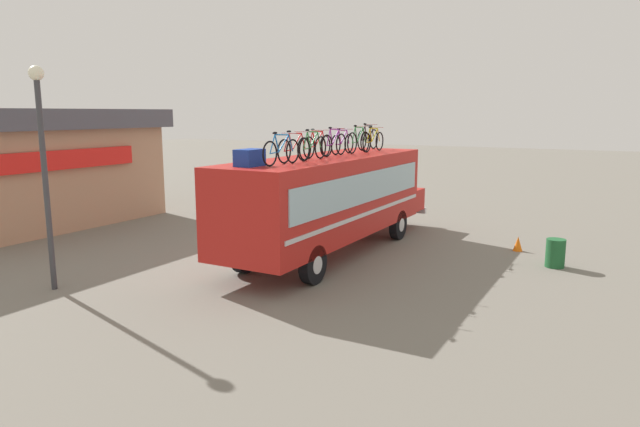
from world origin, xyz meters
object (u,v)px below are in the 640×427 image
object	(u,v)px
street_lamp	(43,153)
luggage_bag_1	(250,158)
trash_bin	(555,253)
bus	(332,197)
rooftop_bicycle_4	(317,145)
traffic_cone	(518,244)
rooftop_bicycle_7	(359,141)
rooftop_bicycle_6	(342,143)
rooftop_bicycle_5	(334,144)
rooftop_bicycle_9	(368,139)
rooftop_bicycle_1	(281,151)
rooftop_bicycle_2	(295,149)
rooftop_bicycle_8	(373,141)
rooftop_bicycle_3	(312,147)

from	to	relation	value
street_lamp	luggage_bag_1	bearing A→B (deg)	-56.93
trash_bin	bus	bearing A→B (deg)	105.00
rooftop_bicycle_4	trash_bin	distance (m)	7.68
bus	rooftop_bicycle_4	world-z (taller)	rooftop_bicycle_4
trash_bin	traffic_cone	distance (m)	2.00
luggage_bag_1	rooftop_bicycle_4	distance (m)	3.28
traffic_cone	luggage_bag_1	bearing A→B (deg)	143.16
rooftop_bicycle_7	rooftop_bicycle_6	bearing A→B (deg)	164.76
rooftop_bicycle_5	rooftop_bicycle_9	distance (m)	3.30
rooftop_bicycle_5	trash_bin	distance (m)	7.35
rooftop_bicycle_1	rooftop_bicycle_2	xyz separation A→B (m)	(0.87, 0.13, 0.00)
rooftop_bicycle_6	rooftop_bicycle_8	xyz separation A→B (m)	(1.65, -0.37, 0.01)
trash_bin	luggage_bag_1	bearing A→B (deg)	130.41
luggage_bag_1	rooftop_bicycle_3	distance (m)	2.47
traffic_cone	street_lamp	bearing A→B (deg)	135.99
luggage_bag_1	rooftop_bicycle_1	distance (m)	0.88
street_lamp	trash_bin	bearing A→B (deg)	-52.26
rooftop_bicycle_2	traffic_cone	size ratio (longest dim) A/B	3.64
rooftop_bicycle_8	rooftop_bicycle_4	bearing A→B (deg)	173.58
rooftop_bicycle_1	rooftop_bicycle_7	distance (m)	5.02
rooftop_bicycle_4	rooftop_bicycle_5	bearing A→B (deg)	-8.51
bus	rooftop_bicycle_3	world-z (taller)	rooftop_bicycle_3
rooftop_bicycle_3	rooftop_bicycle_9	distance (m)	5.00
rooftop_bicycle_7	street_lamp	distance (m)	9.64
rooftop_bicycle_6	luggage_bag_1	bearing A→B (deg)	178.48
street_lamp	rooftop_bicycle_5	bearing A→B (deg)	-33.11
rooftop_bicycle_3	rooftop_bicycle_8	xyz separation A→B (m)	(4.16, -0.07, 0.00)
rooftop_bicycle_1	street_lamp	world-z (taller)	street_lamp
trash_bin	street_lamp	bearing A→B (deg)	127.74
rooftop_bicycle_1	rooftop_bicycle_8	distance (m)	5.88
bus	rooftop_bicycle_3	distance (m)	2.27
rooftop_bicycle_5	street_lamp	distance (m)	8.21
trash_bin	rooftop_bicycle_7	bearing A→B (deg)	89.98
rooftop_bicycle_7	rooftop_bicycle_8	bearing A→B (deg)	-10.10
rooftop_bicycle_6	rooftop_bicycle_7	size ratio (longest dim) A/B	0.93
traffic_cone	street_lamp	xyz separation A→B (m)	(-9.99, 9.65, 3.25)
rooftop_bicycle_9	trash_bin	size ratio (longest dim) A/B	2.13
trash_bin	rooftop_bicycle_8	bearing A→B (deg)	82.05
street_lamp	traffic_cone	bearing A→B (deg)	-44.01
rooftop_bicycle_7	rooftop_bicycle_2	bearing A→B (deg)	-179.69
rooftop_bicycle_3	rooftop_bicycle_9	xyz separation A→B (m)	(4.98, 0.50, 0.03)
rooftop_bicycle_2	rooftop_bicycle_1	bearing A→B (deg)	-171.52
luggage_bag_1	traffic_cone	distance (m)	9.56
rooftop_bicycle_3	rooftop_bicycle_5	distance (m)	1.70
rooftop_bicycle_3	rooftop_bicycle_8	size ratio (longest dim) A/B	0.93
luggage_bag_1	rooftop_bicycle_6	distance (m)	4.95
bus	traffic_cone	size ratio (longest dim) A/B	22.51
rooftop_bicycle_7	bus	bearing A→B (deg)	176.54
rooftop_bicycle_8	trash_bin	xyz separation A→B (m)	(-0.87, -6.22, -3.07)
luggage_bag_1	rooftop_bicycle_7	size ratio (longest dim) A/B	0.44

